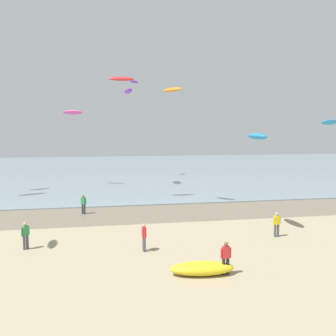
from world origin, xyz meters
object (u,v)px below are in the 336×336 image
Objects in this scene: person_trailing_behind at (144,236)px; kite_aloft_1 at (172,90)px; kite_aloft_5 at (121,79)px; person_left_flank at (226,257)px; person_right_flank at (25,235)px; person_nearest_camera at (83,204)px; kite_aloft_7 at (330,122)px; grounded_kite at (202,268)px; person_by_waterline at (277,224)px; kite_aloft_6 at (73,112)px; kite_aloft_8 at (134,82)px; kite_aloft_0 at (257,136)px; kite_aloft_4 at (128,91)px.

kite_aloft_1 reaches higher than person_trailing_behind.
person_left_flank is at bearing 102.63° from kite_aloft_5.
person_right_flank is 7.34m from person_trailing_behind.
person_right_flank is at bearing 65.35° from kite_aloft_5.
kite_aloft_7 is (18.18, -7.97, 7.01)m from person_nearest_camera.
grounded_kite is at bearing -176.01° from kite_aloft_7.
person_left_flank is at bearing -135.14° from person_by_waterline.
person_right_flank is at bearing 178.93° from person_by_waterline.
grounded_kite is 1.47× the size of kite_aloft_1.
person_right_flank is 26.71m from kite_aloft_6.
kite_aloft_8 reaches higher than person_by_waterline.
person_by_waterline is at bearing 170.31° from kite_aloft_7.
person_by_waterline is 8.76m from grounded_kite.
kite_aloft_0 is 32.91m from kite_aloft_8.
kite_aloft_6 is at bearing 121.31° from person_by_waterline.
kite_aloft_8 is (-6.18, 31.33, 7.95)m from kite_aloft_0.
person_by_waterline is 6.31m from kite_aloft_0.
person_nearest_camera and person_right_flank have the same top height.
kite_aloft_7 is (10.35, 7.08, 7.01)m from person_left_flank.
kite_aloft_1 reaches higher than kite_aloft_6.
kite_aloft_7 is at bearing 139.29° from kite_aloft_5.
person_left_flank is at bearing 12.60° from kite_aloft_4.
kite_aloft_5 reaches higher than person_right_flank.
person_by_waterline is at bearing -136.16° from grounded_kite.
person_nearest_camera is 0.80× the size of kite_aloft_8.
kite_aloft_5 reaches higher than person_by_waterline.
grounded_kite is 15.42m from kite_aloft_7.
kite_aloft_0 is (4.93, 7.53, 5.98)m from person_left_flank.
person_nearest_camera is 0.86× the size of kite_aloft_7.
kite_aloft_4 is 7.71m from kite_aloft_6.
kite_aloft_5 is at bearing -162.59° from kite_aloft_1.
kite_aloft_7 is 34.53m from kite_aloft_8.
kite_aloft_0 is 1.02× the size of kite_aloft_6.
kite_aloft_1 is at bearing 153.33° from kite_aloft_6.
person_nearest_camera and person_trailing_behind have the same top height.
person_left_flank is 1.00× the size of person_right_flank.
person_by_waterline is at bearing -1.07° from person_right_flank.
person_by_waterline is 0.86× the size of kite_aloft_7.
kite_aloft_4 is (8.07, 23.79, 11.49)m from person_right_flank.
kite_aloft_4 is at bearing 93.28° from kite_aloft_7.
kite_aloft_8 is at bearing 85.97° from person_trailing_behind.
person_left_flank is 31.99m from kite_aloft_4.
grounded_kite is 1.17× the size of kite_aloft_0.
person_left_flank is 10.81m from kite_aloft_0.
kite_aloft_7 is (11.53, 6.87, 7.59)m from grounded_kite.
kite_aloft_8 is (9.59, 32.91, 13.93)m from person_right_flank.
kite_aloft_7 reaches higher than person_left_flank.
kite_aloft_5 reaches higher than grounded_kite.
kite_aloft_6 is 1.30× the size of kite_aloft_8.
person_trailing_behind is 0.67× the size of kite_aloft_5.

